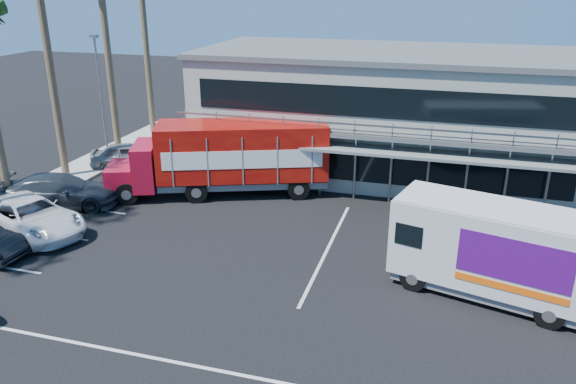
# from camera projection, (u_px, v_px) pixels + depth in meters

# --- Properties ---
(ground) EXTENTS (120.00, 120.00, 0.00)m
(ground) POSITION_uv_depth(u_px,v_px,m) (263.00, 275.00, 22.72)
(ground) COLOR black
(ground) RESTS_ON ground
(building) EXTENTS (22.40, 12.00, 7.30)m
(building) POSITION_uv_depth(u_px,v_px,m) (387.00, 112.00, 34.04)
(building) COLOR #96998C
(building) RESTS_ON ground
(curb_strip) EXTENTS (3.00, 32.00, 0.16)m
(curb_strip) POSITION_uv_depth(u_px,v_px,m) (47.00, 187.00, 31.97)
(curb_strip) COLOR #A5A399
(curb_strip) RESTS_ON ground
(light_pole_far) EXTENTS (0.50, 0.25, 8.09)m
(light_pole_far) POSITION_uv_depth(u_px,v_px,m) (101.00, 95.00, 34.66)
(light_pole_far) COLOR gray
(light_pole_far) RESTS_ON ground
(red_truck) EXTENTS (12.04, 6.72, 3.99)m
(red_truck) POSITION_uv_depth(u_px,v_px,m) (228.00, 156.00, 30.54)
(red_truck) COLOR #A40D22
(red_truck) RESTS_ON ground
(white_van) EXTENTS (7.77, 4.34, 3.60)m
(white_van) POSITION_uv_depth(u_px,v_px,m) (495.00, 250.00, 20.61)
(white_van) COLOR silver
(white_van) RESTS_ON ground
(parked_car_c) EXTENTS (6.65, 4.79, 1.68)m
(parked_car_c) POSITION_uv_depth(u_px,v_px,m) (31.00, 216.00, 26.18)
(parked_car_c) COLOR white
(parked_car_c) RESTS_ON ground
(parked_car_d) EXTENTS (6.35, 4.13, 1.71)m
(parked_car_d) POSITION_uv_depth(u_px,v_px,m) (60.00, 191.00, 29.25)
(parked_car_d) COLOR #2B323A
(parked_car_d) RESTS_ON ground
(parked_car_e) EXTENTS (5.06, 3.50, 1.60)m
(parked_car_e) POSITION_uv_depth(u_px,v_px,m) (129.00, 155.00, 35.32)
(parked_car_e) COLOR gray
(parked_car_e) RESTS_ON ground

